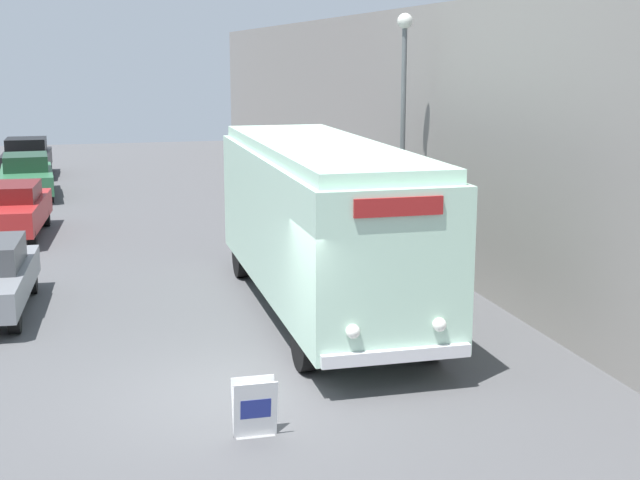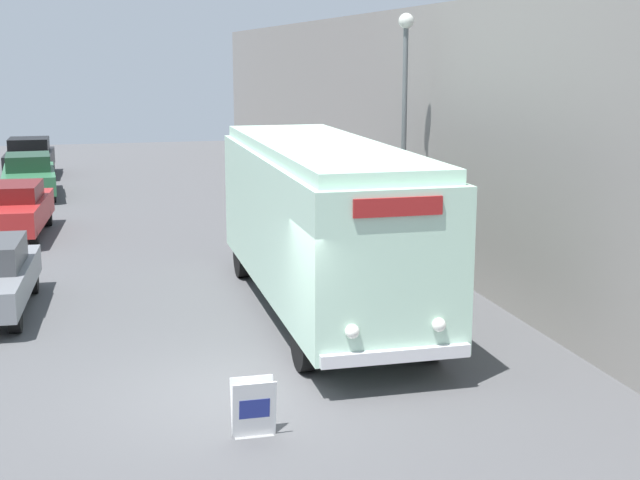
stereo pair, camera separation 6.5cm
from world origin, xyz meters
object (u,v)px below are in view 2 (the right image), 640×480
Objects in this scene: parked_car_far at (29,175)px; parked_car_distant at (30,157)px; sign_board at (254,409)px; parked_car_mid at (13,209)px; vintage_bus at (321,218)px; streetlamp at (405,104)px.

parked_car_far is 5.61m from parked_car_distant.
parked_car_mid is (-4.32, 14.95, 0.40)m from sign_board.
vintage_bus is at bearing -50.59° from parked_car_mid.
parked_car_mid is at bearing -88.15° from parked_car_distant.
vintage_bus is 2.31× the size of parked_car_distant.
streetlamp is 1.26× the size of parked_car_far.
streetlamp is at bearing 49.33° from vintage_bus.
sign_board is 22.89m from parked_car_far.
sign_board is 0.20× the size of parked_car_distant.
streetlamp reaches higher than parked_car_distant.
parked_car_mid is 0.96× the size of parked_car_far.
parked_car_mid is (-6.67, 9.37, -1.14)m from vintage_bus.
sign_board is 0.18× the size of parked_car_mid.
sign_board is at bearing -82.50° from parked_car_far.
parked_car_distant is (-9.95, 19.14, -3.14)m from streetlamp.
streetlamp is at bearing -58.14° from parked_car_far.
streetlamp is at bearing -28.23° from parked_car_mid.
sign_board is (-2.35, -5.57, -1.54)m from vintage_bus.
parked_car_distant reaches higher than sign_board.
streetlamp is (2.88, 3.36, 2.02)m from vintage_bus.
parked_car_distant is at bearing 117.47° from streetlamp.
parked_car_distant reaches higher than parked_car_far.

